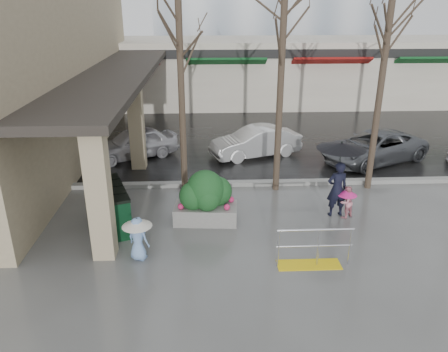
{
  "coord_description": "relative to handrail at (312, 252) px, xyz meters",
  "views": [
    {
      "loc": [
        -1.25,
        -10.46,
        6.17
      ],
      "look_at": [
        -0.71,
        1.68,
        1.3
      ],
      "focal_mm": 35.0,
      "sensor_mm": 36.0,
      "label": 1
    }
  ],
  "objects": [
    {
      "name": "near_building",
      "position": [
        -10.36,
        9.2,
        3.62
      ],
      "size": [
        6.0,
        18.0,
        8.0
      ],
      "primitive_type": "cube",
      "color": "tan",
      "rests_on": "ground"
    },
    {
      "name": "storefront_row",
      "position": [
        0.64,
        19.17,
        1.64
      ],
      "size": [
        34.0,
        6.74,
        4.0
      ],
      "color": "beige",
      "rests_on": "ground"
    },
    {
      "name": "curb",
      "position": [
        -1.36,
        5.2,
        -0.3
      ],
      "size": [
        120.0,
        0.3,
        0.15
      ],
      "primitive_type": "cube",
      "color": "gray",
      "rests_on": "ground"
    },
    {
      "name": "car_c",
      "position": [
        4.29,
        7.49,
        0.25
      ],
      "size": [
        4.99,
        3.81,
        1.26
      ],
      "primitive_type": "imported",
      "rotation": [
        0.0,
        0.0,
        -1.13
      ],
      "color": "#575A5E",
      "rests_on": "ground"
    },
    {
      "name": "car_a",
      "position": [
        -5.64,
        8.43,
        0.25
      ],
      "size": [
        3.97,
        3.0,
        1.26
      ],
      "primitive_type": "imported",
      "rotation": [
        0.0,
        0.0,
        -1.1
      ],
      "color": "#B2B1B6",
      "rests_on": "ground"
    },
    {
      "name": "ground",
      "position": [
        -1.36,
        1.2,
        -0.38
      ],
      "size": [
        120.0,
        120.0,
        0.0
      ],
      "primitive_type": "plane",
      "color": "#51514F",
      "rests_on": "ground"
    },
    {
      "name": "woman",
      "position": [
        1.36,
        2.72,
        1.12
      ],
      "size": [
        1.46,
        1.46,
        2.39
      ],
      "rotation": [
        0.0,
        0.0,
        3.27
      ],
      "color": "black",
      "rests_on": "ground"
    },
    {
      "name": "child_blue",
      "position": [
        -4.36,
        0.49,
        0.34
      ],
      "size": [
        0.77,
        0.77,
        1.17
      ],
      "rotation": [
        0.0,
        0.0,
        2.67
      ],
      "color": "#759BD1",
      "rests_on": "ground"
    },
    {
      "name": "handrail",
      "position": [
        0.0,
        0.0,
        0.0
      ],
      "size": [
        1.9,
        0.5,
        1.03
      ],
      "color": "yellow",
      "rests_on": "ground"
    },
    {
      "name": "street_asphalt",
      "position": [
        -1.36,
        23.2,
        -0.37
      ],
      "size": [
        120.0,
        36.0,
        0.01
      ],
      "primitive_type": "cube",
      "color": "black",
      "rests_on": "ground"
    },
    {
      "name": "canopy_slab",
      "position": [
        -6.16,
        9.2,
        3.25
      ],
      "size": [
        2.8,
        18.0,
        0.25
      ],
      "primitive_type": "cube",
      "color": "#2D2823",
      "rests_on": "pillar_front"
    },
    {
      "name": "pillar_back",
      "position": [
        -5.26,
        7.2,
        1.37
      ],
      "size": [
        0.55,
        0.55,
        3.5
      ],
      "primitive_type": "cube",
      "color": "tan",
      "rests_on": "ground"
    },
    {
      "name": "news_boxes",
      "position": [
        -5.25,
        2.41,
        0.23
      ],
      "size": [
        1.2,
        2.22,
        1.22
      ],
      "rotation": [
        0.0,
        0.0,
        0.35
      ],
      "color": "#0C371C",
      "rests_on": "ground"
    },
    {
      "name": "child_pink",
      "position": [
        1.64,
        2.58,
        0.21
      ],
      "size": [
        0.62,
        0.6,
        1.02
      ],
      "rotation": [
        0.0,
        0.0,
        3.7
      ],
      "color": "pink",
      "rests_on": "ground"
    },
    {
      "name": "tree_west",
      "position": [
        -3.36,
        4.8,
        4.71
      ],
      "size": [
        3.2,
        3.2,
        6.8
      ],
      "color": "#382B21",
      "rests_on": "ground"
    },
    {
      "name": "tree_midwest",
      "position": [
        -0.16,
        4.8,
        4.86
      ],
      "size": [
        3.2,
        3.2,
        7.0
      ],
      "color": "#382B21",
      "rests_on": "ground"
    },
    {
      "name": "planter",
      "position": [
        -2.63,
        2.5,
        0.4
      ],
      "size": [
        1.93,
        1.13,
        1.63
      ],
      "rotation": [
        0.0,
        0.0,
        -0.08
      ],
      "color": "slate",
      "rests_on": "ground"
    },
    {
      "name": "tree_mideast",
      "position": [
        3.14,
        4.8,
        4.48
      ],
      "size": [
        3.2,
        3.2,
        6.5
      ],
      "color": "#382B21",
      "rests_on": "ground"
    },
    {
      "name": "pillar_front",
      "position": [
        -5.26,
        0.7,
        1.37
      ],
      "size": [
        0.55,
        0.55,
        3.5
      ],
      "primitive_type": "cube",
      "color": "tan",
      "rests_on": "ground"
    },
    {
      "name": "car_b",
      "position": [
        -0.49,
        8.38,
        0.25
      ],
      "size": [
        4.05,
        2.55,
        1.26
      ],
      "primitive_type": "imported",
      "rotation": [
        0.0,
        0.0,
        -1.23
      ],
      "color": "silver",
      "rests_on": "ground"
    }
  ]
}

